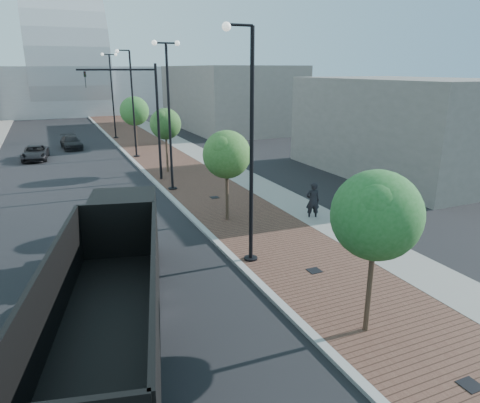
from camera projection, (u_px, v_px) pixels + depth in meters
name	position (u px, v px, depth m)	size (l,w,h in m)	color
sidewalk	(153.00, 145.00, 45.34)	(7.00, 140.00, 0.12)	#4C2D23
concrete_strip	(178.00, 143.00, 46.39)	(2.40, 140.00, 0.13)	slate
curb	(119.00, 147.00, 43.99)	(0.30, 140.00, 0.14)	gray
dump_truck	(119.00, 269.00, 14.07)	(5.50, 13.55, 3.42)	black
white_sedan	(109.00, 291.00, 14.30)	(1.38, 3.96, 1.31)	silver
dark_car_mid	(35.00, 153.00, 37.98)	(2.02, 4.37, 1.22)	black
dark_car_far	(71.00, 142.00, 43.31)	(1.75, 4.32, 1.25)	black
pedestrian	(313.00, 201.00, 22.81)	(0.73, 0.48, 2.02)	black
streetlight_1	(249.00, 159.00, 16.70)	(1.44, 0.56, 9.21)	black
streetlight_2	(169.00, 116.00, 27.09)	(1.72, 0.56, 9.28)	black
streetlight_3	(132.00, 109.00, 37.68)	(1.44, 0.56, 9.21)	black
streetlight_4	(112.00, 95.00, 48.07)	(1.72, 0.56, 9.28)	black
traffic_mast	(144.00, 110.00, 29.32)	(5.09, 0.20, 8.00)	black
tree_0	(377.00, 215.00, 12.10)	(2.57, 2.55, 5.04)	#382619
tree_1	(227.00, 155.00, 21.78)	(2.46, 2.42, 4.76)	#382619
tree_2	(166.00, 124.00, 32.21)	(2.36, 2.31, 4.89)	#382619
tree_3	(135.00, 111.00, 42.72)	(2.83, 2.83, 5.09)	#382619
convention_center	(67.00, 78.00, 80.81)	(50.00, 30.00, 50.00)	#9B9FA4
commercial_block_ne	(227.00, 97.00, 57.77)	(12.00, 22.00, 8.00)	slate
commercial_block_e	(404.00, 127.00, 32.47)	(10.00, 16.00, 7.00)	#605C56
utility_cover_0	(470.00, 385.00, 10.81)	(0.50, 0.50, 0.02)	black
utility_cover_1	(314.00, 271.00, 16.92)	(0.50, 0.50, 0.02)	black
utility_cover_2	(215.00, 197.00, 26.54)	(0.50, 0.50, 0.02)	black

